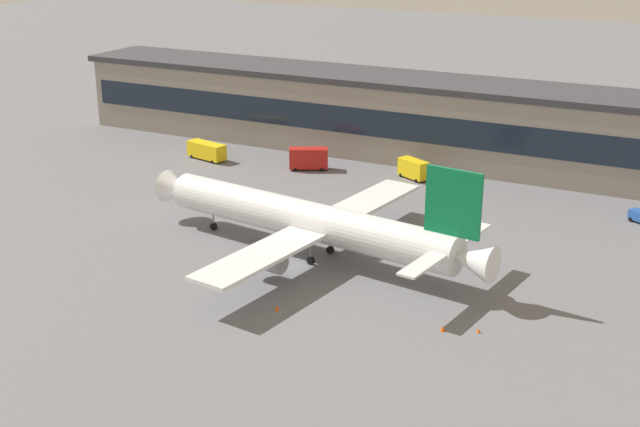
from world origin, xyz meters
name	(u,v)px	position (x,y,z in m)	size (l,w,h in m)	color
ground_plane	(293,266)	(0.00, 0.00, 0.00)	(600.00, 600.00, 0.00)	slate
terminal_building	(440,120)	(0.00, 59.20, 7.85)	(159.74, 16.95, 15.65)	gray
airliner	(312,221)	(0.75, 4.20, 5.31)	(55.37, 47.48, 16.55)	white
catering_truck	(308,158)	(-19.68, 41.54, 2.29)	(7.59, 5.60, 4.15)	red
fuel_truck	(207,150)	(-40.37, 38.53, 1.88)	(8.81, 4.61, 3.35)	yellow
stair_truck	(413,168)	(-0.01, 45.20, 1.98)	(6.44, 4.83, 3.55)	yellow
traffic_cone_0	(478,330)	(28.44, -7.28, 0.29)	(0.46, 0.46, 0.58)	#F2590C
traffic_cone_1	(277,308)	(4.74, -12.85, 0.33)	(0.53, 0.53, 0.66)	#F2590C
traffic_cone_2	(443,328)	(24.63, -8.81, 0.36)	(0.58, 0.58, 0.72)	#F2590C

